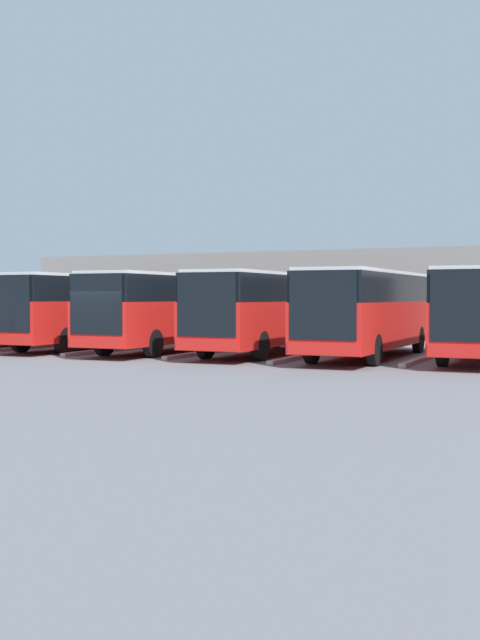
{
  "coord_description": "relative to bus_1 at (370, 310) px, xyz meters",
  "views": [
    {
      "loc": [
        -17.35,
        24.17,
        2.33
      ],
      "look_at": [
        -2.9,
        -5.59,
        1.35
      ],
      "focal_mm": 45.0,
      "sensor_mm": 36.0,
      "label": 1
    }
  ],
  "objects": [
    {
      "name": "ground_plane",
      "position": [
        8.56,
        5.14,
        -1.82
      ],
      "size": [
        600.0,
        600.0,
        0.0
      ],
      "primitive_type": "plane",
      "color": "slate"
    },
    {
      "name": "curb_divider_0",
      "position": [
        -2.14,
        0.77,
        -1.75
      ],
      "size": [
        0.4,
        6.08,
        0.15
      ],
      "primitive_type": "cube",
      "rotation": [
        0.0,
        0.0,
        0.03
      ],
      "color": "#9E9E99",
      "rests_on": "ground_plane"
    },
    {
      "name": "bus_1",
      "position": [
        0.0,
        0.0,
        0.0
      ],
      "size": [
        2.8,
        11.29,
        3.27
      ],
      "rotation": [
        0.0,
        0.0,
        0.03
      ],
      "color": "red",
      "rests_on": "ground_plane"
    },
    {
      "name": "curb_divider_1",
      "position": [
        2.14,
        1.66,
        -1.75
      ],
      "size": [
        0.4,
        6.08,
        0.15
      ],
      "primitive_type": "cube",
      "rotation": [
        0.0,
        0.0,
        0.03
      ],
      "color": "#9E9E99",
      "rests_on": "ground_plane"
    },
    {
      "name": "bus_2",
      "position": [
        4.28,
        -0.25,
        0.0
      ],
      "size": [
        2.8,
        11.29,
        3.27
      ],
      "rotation": [
        0.0,
        0.0,
        0.03
      ],
      "color": "red",
      "rests_on": "ground_plane"
    },
    {
      "name": "curb_divider_2",
      "position": [
        6.42,
        1.41,
        -1.75
      ],
      "size": [
        0.4,
        6.08,
        0.15
      ],
      "primitive_type": "cube",
      "rotation": [
        0.0,
        0.0,
        0.03
      ],
      "color": "#9E9E99",
      "rests_on": "ground_plane"
    },
    {
      "name": "bus_3",
      "position": [
        8.56,
        0.15,
        0.0
      ],
      "size": [
        2.8,
        11.29,
        3.27
      ],
      "rotation": [
        0.0,
        0.0,
        0.03
      ],
      "color": "red",
      "rests_on": "ground_plane"
    },
    {
      "name": "curb_divider_3",
      "position": [
        10.7,
        1.81,
        -1.75
      ],
      "size": [
        0.4,
        6.08,
        0.15
      ],
      "primitive_type": "cube",
      "rotation": [
        0.0,
        0.0,
        0.03
      ],
      "color": "#9E9E99",
      "rests_on": "ground_plane"
    },
    {
      "name": "bus_4",
      "position": [
        12.84,
        0.01,
        0.0
      ],
      "size": [
        2.8,
        11.29,
        3.27
      ],
      "rotation": [
        0.0,
        0.0,
        0.03
      ],
      "color": "red",
      "rests_on": "ground_plane"
    },
    {
      "name": "curb_divider_4",
      "position": [
        14.98,
        1.67,
        -1.75
      ],
      "size": [
        0.4,
        6.08,
        0.15
      ],
      "primitive_type": "cube",
      "rotation": [
        0.0,
        0.0,
        0.03
      ],
      "color": "#9E9E99",
      "rests_on": "ground_plane"
    },
    {
      "name": "bus_5",
      "position": [
        17.12,
        -0.34,
        0.0
      ],
      "size": [
        2.8,
        11.29,
        3.27
      ],
      "rotation": [
        0.0,
        0.0,
        0.03
      ],
      "color": "red",
      "rests_on": "ground_plane"
    },
    {
      "name": "station_building",
      "position": [
        8.56,
        -17.36,
        0.64
      ],
      "size": [
        34.4,
        13.39,
        4.87
      ],
      "color": "gray",
      "rests_on": "ground_plane"
    }
  ]
}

